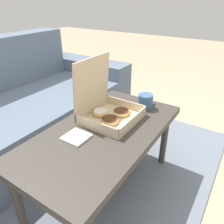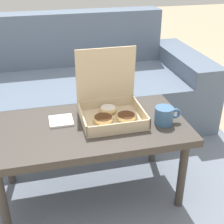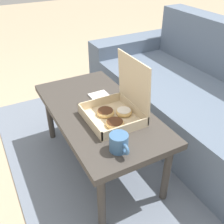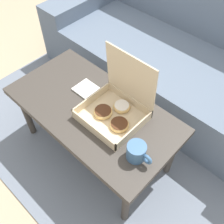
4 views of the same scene
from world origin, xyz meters
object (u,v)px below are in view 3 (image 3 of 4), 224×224
(couch, at_px, (200,100))
(coffee_mug, at_px, (119,143))
(coffee_table, at_px, (99,116))
(pastry_box, at_px, (118,108))

(couch, distance_m, coffee_mug, 1.07)
(couch, bearing_deg, coffee_mug, -68.26)
(couch, relative_size, coffee_mug, 14.93)
(coffee_mug, bearing_deg, couch, 111.74)
(couch, bearing_deg, coffee_table, -90.00)
(pastry_box, xyz_separation_m, coffee_mug, (0.25, -0.13, -0.02))
(couch, relative_size, pastry_box, 5.91)
(coffee_mug, bearing_deg, coffee_table, 169.28)
(pastry_box, bearing_deg, coffee_table, -155.11)
(coffee_table, xyz_separation_m, pastry_box, (0.13, 0.06, 0.11))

